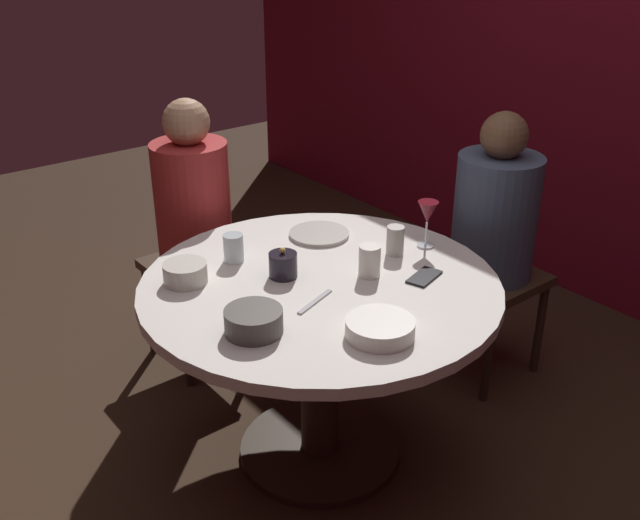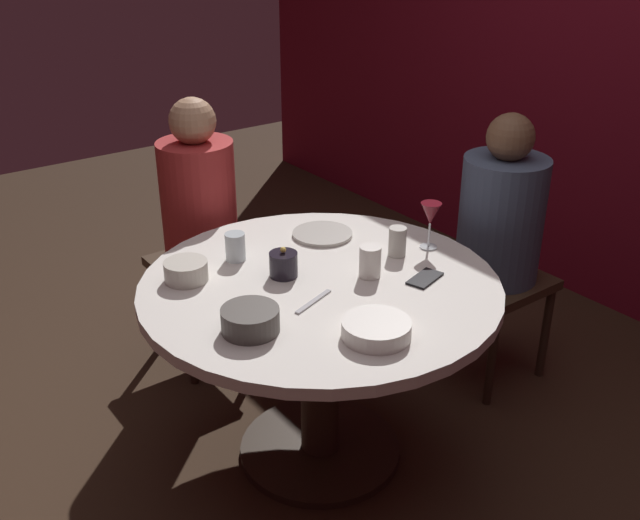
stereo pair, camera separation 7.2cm
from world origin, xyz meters
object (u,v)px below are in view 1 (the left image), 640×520
cup_by_left_diner (233,248)px  dinner_plate (319,234)px  dining_table (320,325)px  cup_by_right_diner (370,261)px  bowl_salad_center (185,273)px  cup_near_candle (396,241)px  seated_diner_back (495,219)px  cell_phone (424,277)px  candle_holder (283,265)px  seated_diner_left (193,207)px  bowl_small_white (380,328)px  bowl_serving_large (254,321)px  wine_glass (428,214)px

cup_by_left_diner → dinner_plate: bearing=87.5°
dining_table → cup_by_right_diner: size_ratio=11.01×
bowl_salad_center → cup_near_candle: (0.28, 0.70, 0.02)m
seated_diner_back → cell_phone: 0.64m
dining_table → cup_by_left_diner: (-0.31, -0.14, 0.22)m
cup_by_right_diner → seated_diner_back: bearing=95.3°
cup_near_candle → cup_by_right_diner: 0.20m
candle_holder → cup_by_right_diner: cup_by_right_diner is taller
dining_table → bowl_salad_center: 0.49m
seated_diner_back → cup_by_left_diner: bearing=-16.7°
seated_diner_left → candle_holder: 0.75m
candle_holder → dining_table: bearing=34.7°
dinner_plate → cup_by_right_diner: 0.38m
candle_holder → bowl_small_white: bearing=-0.2°
dining_table → bowl_serving_large: size_ratio=6.98×
bowl_serving_large → cup_near_candle: (-0.13, 0.70, 0.02)m
cup_by_left_diner → cell_phone: bearing=40.1°
cell_phone → cup_by_right_diner: 0.19m
cup_near_candle → cell_phone: bearing=-14.8°
seated_diner_back → cup_near_candle: seated_diner_back is taller
cup_by_left_diner → cup_by_right_diner: size_ratio=0.91×
seated_diner_back → cup_by_left_diner: size_ratio=11.55×
dining_table → dinner_plate: bearing=142.0°
bowl_small_white → cup_by_right_diner: cup_by_right_diner is taller
wine_glass → cup_near_candle: 0.16m
cup_by_right_diner → bowl_small_white: bearing=-37.3°
seated_diner_back → dining_table: bearing=0.0°
candle_holder → cup_by_right_diner: 0.29m
seated_diner_back → dinner_plate: seated_diner_back is taller
dinner_plate → cell_phone: dinner_plate is taller
cell_phone → cup_by_right_diner: (-0.13, -0.13, 0.05)m
candle_holder → wine_glass: size_ratio=0.61×
dining_table → candle_holder: size_ratio=11.30×
seated_diner_left → dinner_plate: size_ratio=5.15×
seated_diner_back → wine_glass: seated_diner_back is taller
wine_glass → seated_diner_left: bearing=-151.2°
cup_near_candle → cup_by_right_diner: bearing=-70.3°
dining_table → wine_glass: size_ratio=6.91×
bowl_small_white → cup_by_left_diner: cup_by_left_diner is taller
cell_phone → seated_diner_left: bearing=-1.1°
cell_phone → cup_by_right_diner: size_ratio=1.27×
candle_holder → dinner_plate: (-0.19, 0.31, -0.04)m
seated_diner_back → seated_diner_left: bearing=-43.3°
wine_glass → dinner_plate: (-0.32, -0.25, -0.12)m
dining_table → bowl_small_white: bearing=-11.4°
dinner_plate → cup_near_candle: cup_near_candle is taller
seated_diner_back → bowl_small_white: size_ratio=5.65×
bowl_serving_large → cup_by_left_diner: 0.49m
bowl_salad_center → cup_by_left_diner: cup_by_left_diner is taller
wine_glass → cell_phone: 0.29m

